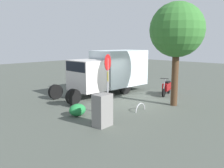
{
  "coord_description": "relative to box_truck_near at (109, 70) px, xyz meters",
  "views": [
    {
      "loc": [
        10.87,
        8.62,
        3.44
      ],
      "look_at": [
        0.91,
        -0.71,
        1.07
      ],
      "focal_mm": 38.65,
      "sensor_mm": 36.0,
      "label": 1
    }
  ],
  "objects": [
    {
      "name": "ground_plane",
      "position": [
        0.82,
        2.59,
        -1.59
      ],
      "size": [
        60.0,
        60.0,
        0.0
      ],
      "primitive_type": "plane",
      "color": "#4A5048"
    },
    {
      "name": "box_truck_near",
      "position": [
        0.0,
        0.0,
        0.0
      ],
      "size": [
        6.94,
        2.58,
        2.88
      ],
      "rotation": [
        0.0,
        0.0,
        -0.06
      ],
      "color": "black",
      "rests_on": "ground"
    },
    {
      "name": "motorcycle",
      "position": [
        -2.12,
        3.19,
        -1.07
      ],
      "size": [
        1.77,
        0.73,
        1.2
      ],
      "rotation": [
        0.0,
        0.0,
        0.27
      ],
      "color": "black",
      "rests_on": "ground"
    },
    {
      "name": "stop_sign",
      "position": [
        3.6,
        3.35,
        0.33
      ],
      "size": [
        0.71,
        0.33,
        2.89
      ],
      "color": "#9E9EA3",
      "rests_on": "ground"
    },
    {
      "name": "street_tree",
      "position": [
        -0.08,
        4.86,
        2.45
      ],
      "size": [
        2.89,
        2.89,
        5.53
      ],
      "color": "#47301E",
      "rests_on": "ground"
    },
    {
      "name": "utility_cabinet",
      "position": [
        4.97,
        4.37,
        -0.91
      ],
      "size": [
        0.77,
        0.58,
        1.36
      ],
      "primitive_type": "cube",
      "rotation": [
        0.0,
        0.0,
        0.05
      ],
      "color": "slate",
      "rests_on": "ground"
    },
    {
      "name": "bike_rack_hoop",
      "position": [
        2.1,
        4.19,
        -1.59
      ],
      "size": [
        0.85,
        0.1,
        0.85
      ],
      "primitive_type": "torus",
      "rotation": [
        1.57,
        0.0,
        0.06
      ],
      "color": "#B7B7BC",
      "rests_on": "ground"
    },
    {
      "name": "shrub_near_sign",
      "position": [
        4.78,
        2.49,
        -1.3
      ],
      "size": [
        0.84,
        0.69,
        0.57
      ],
      "primitive_type": "ellipsoid",
      "color": "#227F3D",
      "rests_on": "ground"
    }
  ]
}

